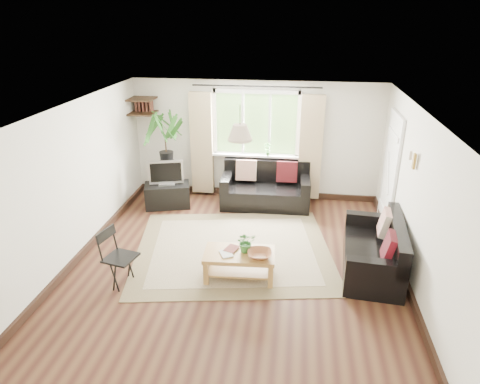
# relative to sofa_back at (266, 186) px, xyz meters

# --- Properties ---
(floor) EXTENTS (5.50, 5.50, 0.00)m
(floor) POSITION_rel_sofa_back_xyz_m (-0.26, -2.26, -0.41)
(floor) COLOR #321810
(floor) RESTS_ON ground
(ceiling) EXTENTS (5.50, 5.50, 0.00)m
(ceiling) POSITION_rel_sofa_back_xyz_m (-0.26, -2.26, 1.99)
(ceiling) COLOR white
(ceiling) RESTS_ON floor
(wall_back) EXTENTS (5.00, 0.02, 2.40)m
(wall_back) POSITION_rel_sofa_back_xyz_m (-0.26, 0.49, 0.79)
(wall_back) COLOR silver
(wall_back) RESTS_ON floor
(wall_front) EXTENTS (5.00, 0.02, 2.40)m
(wall_front) POSITION_rel_sofa_back_xyz_m (-0.26, -5.01, 0.79)
(wall_front) COLOR silver
(wall_front) RESTS_ON floor
(wall_left) EXTENTS (0.02, 5.50, 2.40)m
(wall_left) POSITION_rel_sofa_back_xyz_m (-2.76, -2.26, 0.79)
(wall_left) COLOR silver
(wall_left) RESTS_ON floor
(wall_right) EXTENTS (0.02, 5.50, 2.40)m
(wall_right) POSITION_rel_sofa_back_xyz_m (2.24, -2.26, 0.79)
(wall_right) COLOR silver
(wall_right) RESTS_ON floor
(rug) EXTENTS (3.55, 3.19, 0.02)m
(rug) POSITION_rel_sofa_back_xyz_m (-0.37, -1.83, -0.40)
(rug) COLOR beige
(rug) RESTS_ON floor
(window) EXTENTS (2.50, 0.16, 2.16)m
(window) POSITION_rel_sofa_back_xyz_m (-0.26, 0.45, 1.14)
(window) COLOR white
(window) RESTS_ON wall_back
(door) EXTENTS (0.06, 0.96, 2.06)m
(door) POSITION_rel_sofa_back_xyz_m (2.21, -0.56, 0.59)
(door) COLOR silver
(door) RESTS_ON wall_right
(corner_shelf) EXTENTS (0.50, 0.50, 0.34)m
(corner_shelf) POSITION_rel_sofa_back_xyz_m (-2.51, 0.24, 1.48)
(corner_shelf) COLOR black
(corner_shelf) RESTS_ON wall_back
(pendant_lamp) EXTENTS (0.36, 0.36, 0.54)m
(pendant_lamp) POSITION_rel_sofa_back_xyz_m (-0.26, -1.86, 1.64)
(pendant_lamp) COLOR beige
(pendant_lamp) RESTS_ON ceiling
(wall_sconce) EXTENTS (0.12, 0.12, 0.28)m
(wall_sconce) POSITION_rel_sofa_back_xyz_m (2.17, -1.96, 1.33)
(wall_sconce) COLOR beige
(wall_sconce) RESTS_ON wall_right
(sofa_back) EXTENTS (1.75, 0.91, 0.82)m
(sofa_back) POSITION_rel_sofa_back_xyz_m (0.00, 0.00, 0.00)
(sofa_back) COLOR black
(sofa_back) RESTS_ON floor
(sofa_right) EXTENTS (1.68, 0.95, 0.76)m
(sofa_right) POSITION_rel_sofa_back_xyz_m (1.78, -2.12, -0.03)
(sofa_right) COLOR black
(sofa_right) RESTS_ON floor
(coffee_table) EXTENTS (1.05, 0.61, 0.42)m
(coffee_table) POSITION_rel_sofa_back_xyz_m (-0.16, -2.59, -0.20)
(coffee_table) COLOR olive
(coffee_table) RESTS_ON floor
(table_plant) EXTENTS (0.34, 0.32, 0.31)m
(table_plant) POSITION_rel_sofa_back_xyz_m (-0.07, -2.54, 0.16)
(table_plant) COLOR #336F2C
(table_plant) RESTS_ON coffee_table
(bowl) EXTENTS (0.39, 0.39, 0.09)m
(bowl) POSITION_rel_sofa_back_xyz_m (0.14, -2.67, 0.05)
(bowl) COLOR brown
(bowl) RESTS_ON coffee_table
(book_a) EXTENTS (0.25, 0.27, 0.02)m
(book_a) POSITION_rel_sofa_back_xyz_m (-0.41, -2.70, 0.02)
(book_a) COLOR silver
(book_a) RESTS_ON coffee_table
(book_b) EXTENTS (0.24, 0.28, 0.02)m
(book_b) POSITION_rel_sofa_back_xyz_m (-0.37, -2.49, 0.02)
(book_b) COLOR brown
(book_b) RESTS_ON coffee_table
(tv_stand) EXTENTS (0.97, 0.71, 0.47)m
(tv_stand) POSITION_rel_sofa_back_xyz_m (-1.93, -0.31, -0.17)
(tv_stand) COLOR black
(tv_stand) RESTS_ON floor
(tv) EXTENTS (0.70, 0.40, 0.51)m
(tv) POSITION_rel_sofa_back_xyz_m (-1.93, -0.31, 0.32)
(tv) COLOR #A5A5AA
(tv) RESTS_ON tv_stand
(palm_stand) EXTENTS (0.86, 0.86, 1.82)m
(palm_stand) POSITION_rel_sofa_back_xyz_m (-2.01, 0.02, 0.50)
(palm_stand) COLOR black
(palm_stand) RESTS_ON floor
(folding_chair) EXTENTS (0.52, 0.52, 0.85)m
(folding_chair) POSITION_rel_sofa_back_xyz_m (-1.79, -3.00, 0.01)
(folding_chair) COLOR black
(folding_chair) RESTS_ON floor
(sill_plant) EXTENTS (0.14, 0.10, 0.27)m
(sill_plant) POSITION_rel_sofa_back_xyz_m (-0.01, 0.37, 0.66)
(sill_plant) COLOR #2D6023
(sill_plant) RESTS_ON window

